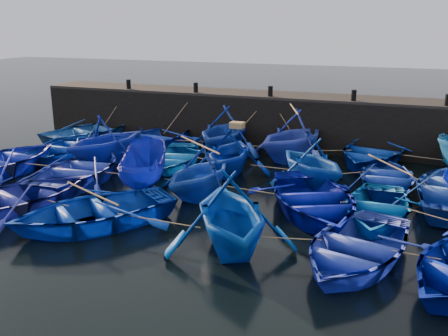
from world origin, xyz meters
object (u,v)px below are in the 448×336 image
(boat_8, at_px, (175,157))
(boat_13, at_px, (3,160))
(wooden_crate, at_px, (237,125))
(boat_0, at_px, (91,131))

(boat_8, relative_size, boat_13, 0.80)
(boat_8, xyz_separation_m, wooden_crate, (2.99, -0.36, 1.70))
(boat_13, bearing_deg, boat_0, -81.07)
(boat_0, xyz_separation_m, wooden_crate, (9.45, -3.30, 1.61))
(boat_0, bearing_deg, boat_8, 177.37)
(boat_0, relative_size, boat_13, 0.96)
(boat_13, xyz_separation_m, wooden_crate, (9.30, 3.11, 1.59))
(boat_8, bearing_deg, wooden_crate, -19.91)
(boat_8, relative_size, wooden_crate, 8.01)
(boat_0, relative_size, wooden_crate, 9.60)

